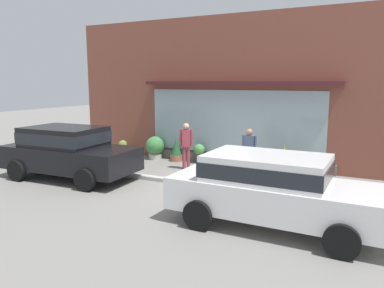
% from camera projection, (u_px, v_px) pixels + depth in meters
% --- Properties ---
extents(ground_plane, '(60.00, 60.00, 0.00)m').
position_uv_depth(ground_plane, '(201.00, 185.00, 11.26)').
color(ground_plane, gray).
extents(curb_strip, '(14.00, 0.24, 0.12)m').
position_uv_depth(curb_strip, '(198.00, 184.00, 11.07)').
color(curb_strip, '#B2B2AD').
rests_on(curb_strip, ground_plane).
extents(storefront, '(14.00, 0.81, 5.47)m').
position_uv_depth(storefront, '(238.00, 93.00, 13.62)').
color(storefront, brown).
rests_on(storefront, ground_plane).
extents(fire_hydrant, '(0.39, 0.35, 0.88)m').
position_uv_depth(fire_hydrant, '(257.00, 169.00, 11.36)').
color(fire_hydrant, '#B2B2B7').
rests_on(fire_hydrant, ground_plane).
extents(pedestrian_with_handbag, '(0.67, 0.21, 1.58)m').
position_uv_depth(pedestrian_with_handbag, '(250.00, 149.00, 12.05)').
color(pedestrian_with_handbag, '#475675').
rests_on(pedestrian_with_handbag, ground_plane).
extents(pedestrian_passerby, '(0.41, 0.31, 1.65)m').
position_uv_depth(pedestrian_passerby, '(186.00, 143.00, 13.08)').
color(pedestrian_passerby, '#8E333D').
rests_on(pedestrian_passerby, ground_plane).
extents(parked_car_white, '(4.56, 1.98, 1.56)m').
position_uv_depth(parked_car_white, '(273.00, 187.00, 7.86)').
color(parked_car_white, white).
rests_on(parked_car_white, ground_plane).
extents(parked_car_black, '(4.41, 2.21, 1.66)m').
position_uv_depth(parked_car_black, '(68.00, 150.00, 11.86)').
color(parked_car_black, black).
rests_on(parked_car_black, ground_plane).
extents(potted_plant_doorstep, '(0.36, 0.36, 0.66)m').
position_uv_depth(potted_plant_doorstep, '(123.00, 147.00, 15.56)').
color(potted_plant_doorstep, '#33473D').
rests_on(potted_plant_doorstep, ground_plane).
extents(potted_plant_window_center, '(0.75, 0.75, 0.92)m').
position_uv_depth(potted_plant_window_center, '(155.00, 147.00, 14.92)').
color(potted_plant_window_center, '#B7B2A3').
rests_on(potted_plant_window_center, ground_plane).
extents(potted_plant_low_front, '(0.43, 0.43, 1.01)m').
position_uv_depth(potted_plant_low_front, '(284.00, 160.00, 12.52)').
color(potted_plant_low_front, '#4C4C51').
rests_on(potted_plant_low_front, ground_plane).
extents(potted_plant_corner_tall, '(0.42, 0.42, 0.74)m').
position_uv_depth(potted_plant_corner_tall, '(199.00, 152.00, 14.15)').
color(potted_plant_corner_tall, '#4C4C51').
rests_on(potted_plant_corner_tall, ground_plane).
extents(potted_plant_trailing_edge, '(0.48, 0.48, 0.89)m').
position_uv_depth(potted_plant_trailing_edge, '(176.00, 150.00, 14.56)').
color(potted_plant_trailing_edge, '#9E6042').
rests_on(potted_plant_trailing_edge, ground_plane).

